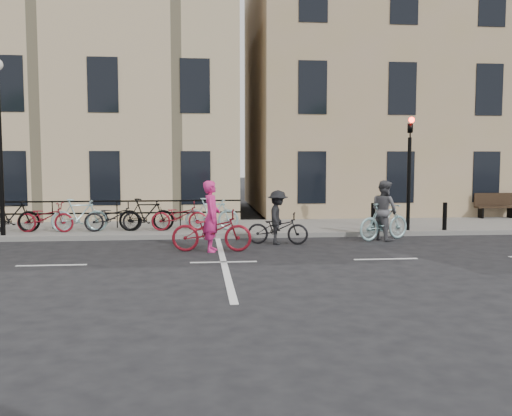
{
  "coord_description": "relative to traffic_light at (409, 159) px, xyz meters",
  "views": [
    {
      "loc": [
        -0.61,
        -13.47,
        2.48
      ],
      "look_at": [
        1.01,
        2.25,
        1.1
      ],
      "focal_mm": 40.0,
      "sensor_mm": 36.0,
      "label": 1
    }
  ],
  "objects": [
    {
      "name": "ground",
      "position": [
        -6.2,
        -4.34,
        -2.45
      ],
      "size": [
        120.0,
        120.0,
        0.0
      ],
      "primitive_type": "plane",
      "color": "black",
      "rests_on": "ground"
    },
    {
      "name": "sidewalk",
      "position": [
        -10.2,
        1.66,
        -2.38
      ],
      "size": [
        46.0,
        4.0,
        0.15
      ],
      "primitive_type": "cube",
      "color": "slate",
      "rests_on": "ground"
    },
    {
      "name": "building_east",
      "position": [
        2.8,
        8.66,
        3.7
      ],
      "size": [
        14.0,
        10.0,
        12.0
      ],
      "primitive_type": "cube",
      "color": "tan",
      "rests_on": "sidewalk"
    },
    {
      "name": "building_west",
      "position": [
        -15.2,
        8.66,
        2.7
      ],
      "size": [
        20.0,
        10.0,
        10.0
      ],
      "primitive_type": "cube",
      "color": "tan",
      "rests_on": "sidewalk"
    },
    {
      "name": "traffic_light",
      "position": [
        0.0,
        0.0,
        0.0
      ],
      "size": [
        0.18,
        0.3,
        3.9
      ],
      "color": "black",
      "rests_on": "sidewalk"
    },
    {
      "name": "bollard_east",
      "position": [
        -1.2,
        -0.09,
        -1.85
      ],
      "size": [
        0.14,
        0.14,
        0.9
      ],
      "primitive_type": "cylinder",
      "color": "black",
      "rests_on": "sidewalk"
    },
    {
      "name": "bollard_west",
      "position": [
        1.2,
        -0.09,
        -1.85
      ],
      "size": [
        0.14,
        0.14,
        0.9
      ],
      "primitive_type": "cylinder",
      "color": "black",
      "rests_on": "sidewalk"
    },
    {
      "name": "bench",
      "position": [
        4.8,
        3.39,
        -1.78
      ],
      "size": [
        1.6,
        0.41,
        0.97
      ],
      "color": "black",
      "rests_on": "sidewalk"
    },
    {
      "name": "parked_bikes",
      "position": [
        -10.07,
        0.7,
        -1.81
      ],
      "size": [
        9.35,
        1.23,
        1.05
      ],
      "color": "black",
      "rests_on": "sidewalk"
    },
    {
      "name": "cyclist_pink",
      "position": [
        -6.44,
        -2.7,
        -1.8
      ],
      "size": [
        2.19,
        0.95,
        1.89
      ],
      "rotation": [
        0.0,
        0.0,
        1.47
      ],
      "color": "maroon",
      "rests_on": "ground"
    },
    {
      "name": "cyclist_grey",
      "position": [
        -1.18,
        -1.11,
        -1.72
      ],
      "size": [
        1.94,
        1.25,
        1.82
      ],
      "rotation": [
        0.0,
        0.0,
        1.99
      ],
      "color": "#97C2C5",
      "rests_on": "ground"
    },
    {
      "name": "cyclist_dark",
      "position": [
        -4.51,
        -1.6,
        -1.84
      ],
      "size": [
        1.85,
        1.11,
        1.56
      ],
      "rotation": [
        0.0,
        0.0,
        1.35
      ],
      "color": "black",
      "rests_on": "ground"
    }
  ]
}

